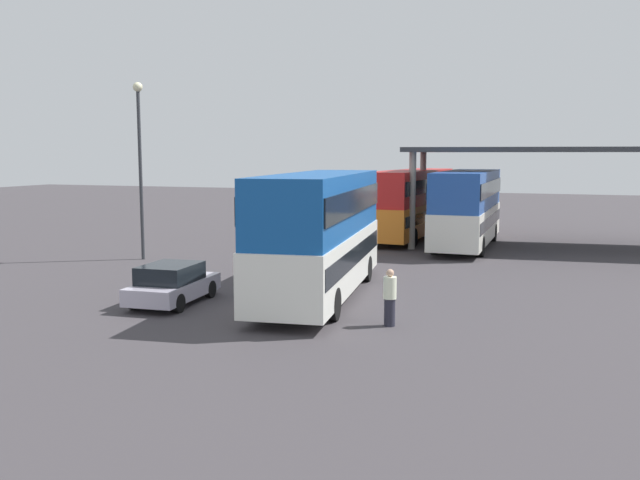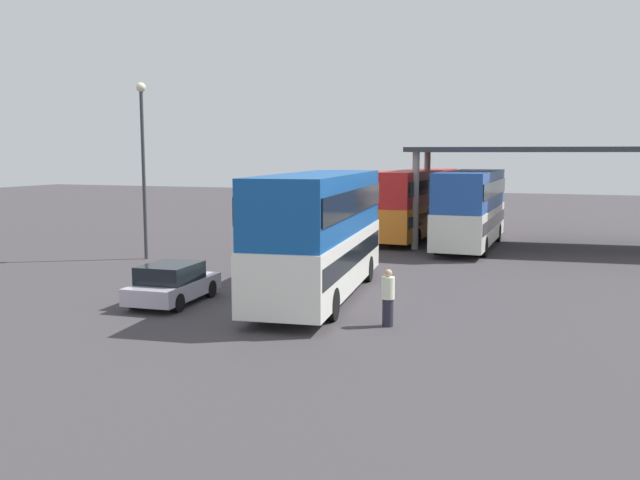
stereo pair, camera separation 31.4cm
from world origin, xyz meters
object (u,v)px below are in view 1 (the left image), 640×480
at_px(double_decker_main, 320,230).
at_px(lamppost_tall, 140,150).
at_px(double_decker_near_canopy, 411,201).
at_px(double_decker_mid_row, 467,206).
at_px(parked_hatchback, 172,284).
at_px(pedestrian_waiting, 390,298).

distance_m(double_decker_main, lamppost_tall, 12.26).
bearing_deg(double_decker_main, double_decker_near_canopy, -5.29).
relative_size(double_decker_mid_row, lamppost_tall, 1.22).
bearing_deg(parked_hatchback, double_decker_main, -61.30).
xyz_separation_m(double_decker_near_canopy, lamppost_tall, (-10.22, -12.13, 2.93)).
height_order(double_decker_near_canopy, lamppost_tall, lamppost_tall).
distance_m(double_decker_near_canopy, double_decker_mid_row, 4.58).
bearing_deg(parked_hatchback, double_decker_near_canopy, -14.34).
distance_m(double_decker_main, double_decker_mid_row, 14.81).
bearing_deg(double_decker_near_canopy, parked_hatchback, 173.28).
height_order(parked_hatchback, lamppost_tall, lamppost_tall).
bearing_deg(pedestrian_waiting, lamppost_tall, 107.31).
relative_size(double_decker_near_canopy, lamppost_tall, 1.36).
relative_size(parked_hatchback, lamppost_tall, 0.47).
height_order(double_decker_mid_row, pedestrian_waiting, double_decker_mid_row).
bearing_deg(double_decker_near_canopy, double_decker_mid_row, -124.19).
height_order(double_decker_mid_row, lamppost_tall, lamppost_tall).
xyz_separation_m(double_decker_near_canopy, double_decker_mid_row, (3.61, -2.82, 0.02)).
distance_m(lamppost_tall, pedestrian_waiting, 16.87).
distance_m(double_decker_mid_row, lamppost_tall, 16.93).
relative_size(parked_hatchback, double_decker_near_canopy, 0.35).
bearing_deg(lamppost_tall, double_decker_main, -25.68).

